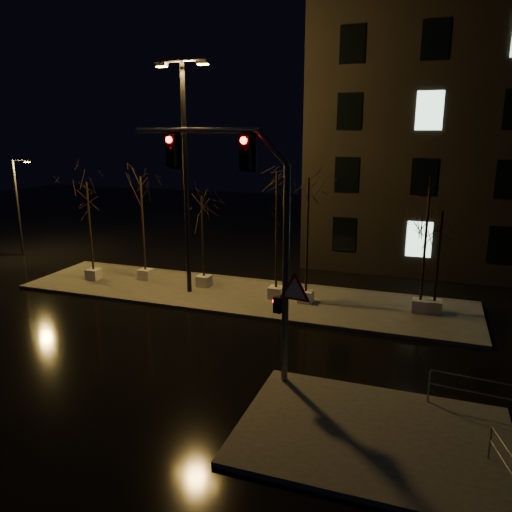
% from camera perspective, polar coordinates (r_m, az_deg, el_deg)
% --- Properties ---
extents(ground, '(90.00, 90.00, 0.00)m').
position_cam_1_polar(ground, '(19.24, -8.63, -10.06)').
color(ground, black).
rests_on(ground, ground).
extents(median, '(22.00, 5.00, 0.15)m').
position_cam_1_polar(median, '(24.28, -1.99, -4.48)').
color(median, '#47453F').
rests_on(median, ground).
extents(sidewalk_corner, '(7.00, 5.00, 0.15)m').
position_cam_1_polar(sidewalk_corner, '(14.24, 13.15, -19.32)').
color(sidewalk_corner, '#47453F').
rests_on(sidewalk_corner, ground).
extents(tree_0, '(1.80, 1.80, 5.28)m').
position_cam_1_polar(tree_0, '(27.09, -18.64, 5.62)').
color(tree_0, beige).
rests_on(tree_0, median).
extents(tree_1, '(1.80, 1.80, 5.56)m').
position_cam_1_polar(tree_1, '(26.29, -12.96, 6.23)').
color(tree_1, beige).
rests_on(tree_1, median).
extents(tree_2, '(1.80, 1.80, 4.68)m').
position_cam_1_polar(tree_2, '(24.68, -6.16, 4.45)').
color(tree_2, beige).
rests_on(tree_2, median).
extents(tree_3, '(1.80, 1.80, 6.05)m').
position_cam_1_polar(tree_3, '(22.57, 2.40, 6.27)').
color(tree_3, beige).
rests_on(tree_3, median).
extents(tree_4, '(1.80, 1.80, 5.86)m').
position_cam_1_polar(tree_4, '(22.11, 5.96, 5.65)').
color(tree_4, beige).
rests_on(tree_4, median).
extents(tree_5, '(1.80, 1.80, 5.55)m').
position_cam_1_polar(tree_5, '(22.02, 19.01, 4.30)').
color(tree_5, beige).
rests_on(tree_5, median).
extents(tree_6, '(1.80, 1.80, 4.58)m').
position_cam_1_polar(tree_6, '(22.21, 20.34, 2.34)').
color(tree_6, beige).
rests_on(tree_6, median).
extents(traffic_signal_mast, '(6.30, 1.05, 7.77)m').
position_cam_1_polar(traffic_signal_mast, '(15.22, -0.83, 4.36)').
color(traffic_signal_mast, slate).
rests_on(traffic_signal_mast, sidewalk_corner).
extents(streetlight_main, '(2.68, 0.50, 10.71)m').
position_cam_1_polar(streetlight_main, '(23.62, -8.09, 10.38)').
color(streetlight_main, black).
rests_on(streetlight_main, median).
extents(streetlight_far, '(1.18, 0.46, 6.10)m').
position_cam_1_polar(streetlight_far, '(34.95, -25.49, 5.44)').
color(streetlight_far, black).
rests_on(streetlight_far, ground).
extents(guard_rail_a, '(2.39, 0.28, 1.04)m').
position_cam_1_polar(guard_rail_a, '(15.64, 23.60, -13.78)').
color(guard_rail_a, slate).
rests_on(guard_rail_a, sidewalk_corner).
extents(guard_rail_b, '(0.52, 1.78, 0.87)m').
position_cam_1_polar(guard_rail_b, '(13.19, 26.68, -20.26)').
color(guard_rail_b, slate).
rests_on(guard_rail_b, sidewalk_corner).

